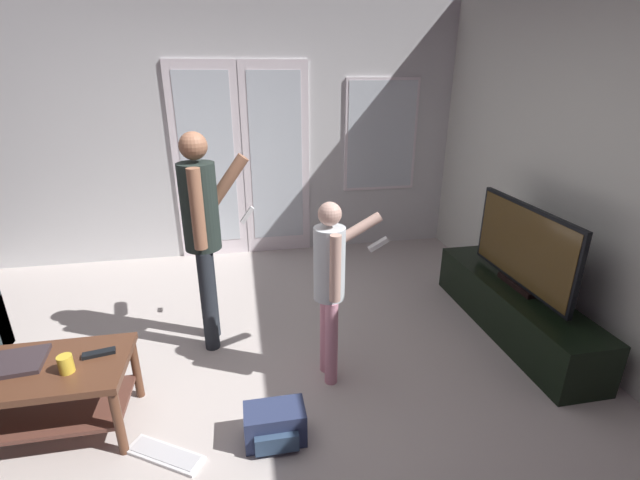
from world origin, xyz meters
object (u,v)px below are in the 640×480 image
person_child (331,278)px  backpack (275,425)px  flat_screen_tv (523,247)px  person_adult (203,225)px  tv_remote_black (99,353)px  loose_keyboard (165,455)px  laptop_closed (9,364)px  coffee_table (47,385)px  cup_near_edge (66,364)px  tv_stand (512,309)px

person_child → backpack: person_child is taller
flat_screen_tv → person_adult: size_ratio=0.71×
person_child → tv_remote_black: 1.40m
loose_keyboard → laptop_closed: laptop_closed is taller
backpack → laptop_closed: 1.48m
coffee_table → loose_keyboard: (0.63, -0.30, -0.32)m
coffee_table → cup_near_edge: bearing=-24.7°
person_child → tv_remote_black: person_child is taller
person_adult → cup_near_edge: bearing=-129.7°
person_child → tv_remote_black: bearing=-174.0°
tv_stand → cup_near_edge: 3.08m
laptop_closed → cup_near_edge: (0.33, -0.12, 0.04)m
coffee_table → backpack: size_ratio=2.62×
person_child → person_adult: bearing=144.6°
coffee_table → person_adult: person_adult is taller
flat_screen_tv → cup_near_edge: bearing=-169.7°
coffee_table → person_child: person_child is taller
flat_screen_tv → backpack: (-1.94, -0.77, -0.61)m
coffee_table → loose_keyboard: bearing=-25.2°
person_child → loose_keyboard: bearing=-154.0°
person_child → cup_near_edge: size_ratio=12.47×
backpack → cup_near_edge: 1.16m
flat_screen_tv → person_child: 1.55m
tv_remote_black → person_adult: bearing=39.7°
cup_near_edge → person_adult: bearing=50.3°
flat_screen_tv → cup_near_edge: flat_screen_tv is taller
tv_stand → cup_near_edge: bearing=-169.7°
person_adult → backpack: size_ratio=4.69×
coffee_table → tv_remote_black: size_ratio=5.19×
coffee_table → person_child: size_ratio=0.72×
flat_screen_tv → laptop_closed: size_ratio=3.16×
loose_keyboard → tv_remote_black: 0.67m
tv_stand → flat_screen_tv: 0.52m
flat_screen_tv → person_adult: bearing=173.0°
coffee_table → flat_screen_tv: flat_screen_tv is taller
coffee_table → person_adult: bearing=41.9°
flat_screen_tv → coffee_table: bearing=-171.4°
loose_keyboard → tv_remote_black: (-0.35, 0.35, 0.45)m
loose_keyboard → person_adult: bearing=78.2°
coffee_table → tv_remote_black: (0.28, 0.06, 0.14)m
flat_screen_tv → backpack: 2.18m
loose_keyboard → cup_near_edge: size_ratio=4.50×
loose_keyboard → laptop_closed: size_ratio=1.24×
backpack → person_adult: bearing=109.6°
person_adult → flat_screen_tv: bearing=-7.0°
coffee_table → tv_stand: 3.21m
person_adult → loose_keyboard: bearing=-101.8°
backpack → cup_near_edge: bearing=168.3°
tv_stand → flat_screen_tv: (-0.00, 0.00, 0.52)m
tv_remote_black → flat_screen_tv: bearing=-3.1°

